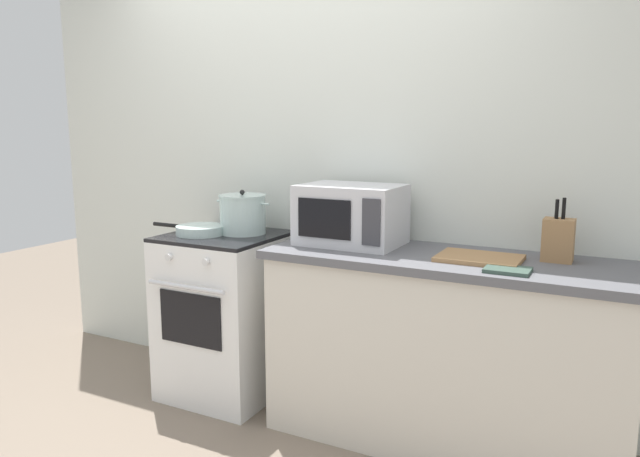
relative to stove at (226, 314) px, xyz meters
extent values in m
plane|color=#7A6B5B|center=(0.35, -0.60, -0.46)|extent=(10.00, 10.00, 0.00)
cube|color=silver|center=(0.65, 0.37, 0.79)|extent=(4.40, 0.10, 2.50)
cube|color=beige|center=(1.25, 0.02, -0.02)|extent=(1.64, 0.56, 0.88)
cube|color=#59595E|center=(1.25, 0.02, 0.44)|extent=(1.70, 0.60, 0.04)
cube|color=white|center=(0.00, 0.00, -0.01)|extent=(0.60, 0.60, 0.90)
cube|color=black|center=(0.00, 0.00, 0.45)|extent=(0.60, 0.60, 0.02)
cube|color=black|center=(0.00, -0.30, 0.06)|extent=(0.39, 0.01, 0.28)
cylinder|color=silver|center=(0.00, -0.33, 0.24)|extent=(0.48, 0.02, 0.02)
cylinder|color=silver|center=(-0.12, -0.31, 0.38)|extent=(0.04, 0.02, 0.04)
cylinder|color=silver|center=(0.12, -0.31, 0.38)|extent=(0.04, 0.02, 0.04)
cylinder|color=silver|center=(0.08, 0.07, 0.56)|extent=(0.25, 0.25, 0.20)
cylinder|color=silver|center=(0.08, 0.07, 0.67)|extent=(0.26, 0.26, 0.01)
sphere|color=black|center=(0.08, 0.07, 0.69)|extent=(0.03, 0.03, 0.03)
cylinder|color=silver|center=(-0.06, 0.07, 0.63)|extent=(0.05, 0.01, 0.01)
cylinder|color=silver|center=(0.23, 0.07, 0.63)|extent=(0.05, 0.01, 0.01)
cylinder|color=silver|center=(-0.10, -0.07, 0.48)|extent=(0.27, 0.27, 0.05)
cylinder|color=black|center=(-0.34, -0.07, 0.49)|extent=(0.20, 0.02, 0.02)
cube|color=silver|center=(0.74, 0.08, 0.61)|extent=(0.50, 0.36, 0.30)
cube|color=black|center=(0.68, -0.10, 0.61)|extent=(0.28, 0.01, 0.19)
cube|color=#38383D|center=(0.92, -0.10, 0.61)|extent=(0.09, 0.01, 0.22)
cube|color=#997047|center=(1.40, 0.00, 0.47)|extent=(0.36, 0.26, 0.02)
cube|color=#997047|center=(1.71, 0.14, 0.55)|extent=(0.13, 0.10, 0.19)
cylinder|color=black|center=(1.69, 0.14, 0.69)|extent=(0.02, 0.02, 0.08)
cylinder|color=black|center=(1.72, 0.14, 0.70)|extent=(0.02, 0.02, 0.09)
cube|color=#384C42|center=(1.55, -0.16, 0.47)|extent=(0.18, 0.14, 0.02)
camera|label=1|loc=(1.97, -2.63, 1.05)|focal=33.63mm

